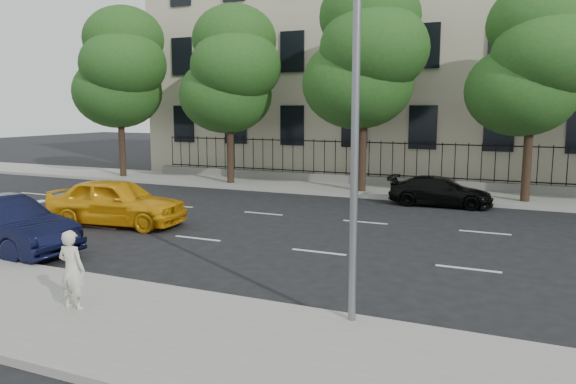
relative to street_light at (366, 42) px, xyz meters
name	(u,v)px	position (x,y,z in m)	size (l,w,h in m)	color
ground	(281,277)	(-2.50, 1.77, -5.15)	(120.00, 120.00, 0.00)	black
near_sidewalk	(184,335)	(-2.50, -2.23, -5.07)	(60.00, 4.00, 0.15)	gray
far_sidewalk	(408,193)	(-2.50, 15.77, -5.07)	(60.00, 4.00, 0.15)	gray
lane_markings	(345,235)	(-2.50, 6.52, -5.14)	(49.60, 4.62, 0.01)	silver
crosswalk	(22,205)	(-16.50, 6.37, -5.14)	(0.50, 12.10, 0.01)	silver
masonry_building	(446,20)	(-2.50, 24.72, 3.87)	(34.60, 12.11, 18.50)	beige
iron_fence	(416,176)	(-2.50, 17.47, -4.50)	(30.00, 0.50, 2.20)	slate
street_light	(366,42)	(0.00, 0.00, 0.00)	(0.25, 3.32, 8.05)	slate
tree_a	(121,68)	(-18.46, 15.13, 0.98)	(5.71, 5.31, 9.39)	#382619
tree_b	(231,70)	(-11.46, 15.13, 0.69)	(5.53, 5.12, 8.97)	#382619
tree_c	(366,53)	(-4.46, 15.13, 1.26)	(5.89, 5.50, 9.80)	#382619
tree_d	(535,61)	(2.54, 15.13, 0.69)	(5.34, 4.94, 8.84)	#382619
yellow_taxi	(117,202)	(-10.10, 4.81, -4.33)	(1.92, 4.78, 1.63)	#EDA511
navy_sedan	(2,226)	(-10.41, 0.57, -4.37)	(1.65, 4.72, 1.56)	black
black_sedan	(440,191)	(-0.66, 13.27, -4.55)	(1.68, 4.14, 1.20)	black
woman_near	(72,270)	(-5.08, -2.19, -4.22)	(0.57, 0.37, 1.55)	beige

